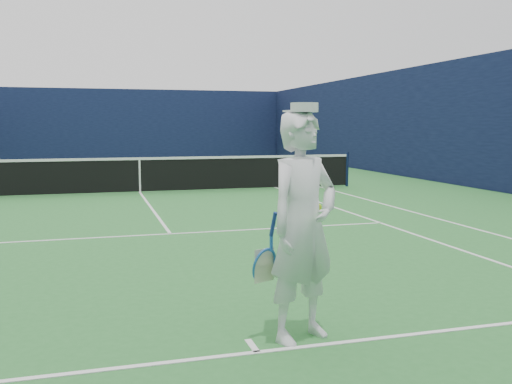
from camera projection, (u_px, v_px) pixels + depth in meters
ground at (140, 193)px, 16.15m from camera, size 80.00×80.00×0.00m
court_markings at (140, 193)px, 16.15m from camera, size 11.03×23.83×0.01m
windscreen_fence at (138, 122)px, 15.91m from camera, size 20.12×36.12×4.00m
tennis_net at (140, 173)px, 16.08m from camera, size 12.88×0.09×1.07m
tennis_player at (303, 226)px, 5.02m from camera, size 0.93×0.74×2.10m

